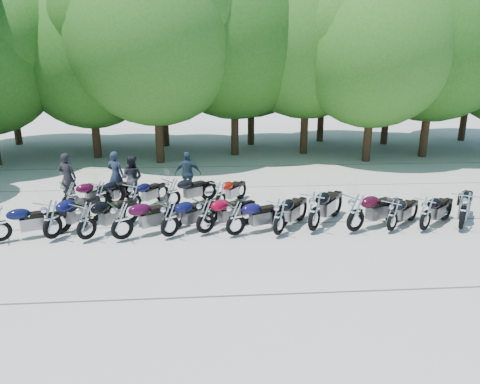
{
  "coord_description": "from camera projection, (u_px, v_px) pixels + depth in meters",
  "views": [
    {
      "loc": [
        -0.94,
        -11.49,
        4.9
      ],
      "look_at": [
        0.0,
        1.5,
        1.1
      ],
      "focal_mm": 32.0,
      "sensor_mm": 36.0,
      "label": 1
    }
  ],
  "objects": [
    {
      "name": "ground",
      "position": [
        244.0,
        243.0,
        12.43
      ],
      "size": [
        90.0,
        90.0,
        0.0
      ],
      "primitive_type": "plane",
      "color": "#A8A297",
      "rests_on": "ground"
    },
    {
      "name": "tree_2",
      "position": [
        89.0,
        59.0,
        22.74
      ],
      "size": [
        7.31,
        7.31,
        8.97
      ],
      "color": "#3A2614",
      "rests_on": "ground"
    },
    {
      "name": "tree_3",
      "position": [
        154.0,
        38.0,
        21.18
      ],
      "size": [
        8.7,
        8.7,
        10.67
      ],
      "color": "#3A2614",
      "rests_on": "ground"
    },
    {
      "name": "tree_4",
      "position": [
        234.0,
        34.0,
        23.15
      ],
      "size": [
        9.13,
        9.13,
        11.2
      ],
      "color": "#3A2614",
      "rests_on": "ground"
    },
    {
      "name": "tree_5",
      "position": [
        308.0,
        36.0,
        23.56
      ],
      "size": [
        9.04,
        9.04,
        11.1
      ],
      "color": "#3A2614",
      "rests_on": "ground"
    },
    {
      "name": "tree_6",
      "position": [
        375.0,
        49.0,
        21.69
      ],
      "size": [
        8.0,
        8.0,
        9.82
      ],
      "color": "#3A2614",
      "rests_on": "ground"
    },
    {
      "name": "tree_7",
      "position": [
        436.0,
        38.0,
        22.7
      ],
      "size": [
        8.79,
        8.79,
        10.79
      ],
      "color": "#3A2614",
      "rests_on": "ground"
    },
    {
      "name": "tree_9",
      "position": [
        7.0,
        57.0,
        26.8
      ],
      "size": [
        7.59,
        7.59,
        9.32
      ],
      "color": "#3A2614",
      "rests_on": "ground"
    },
    {
      "name": "tree_10",
      "position": [
        89.0,
        55.0,
        26.53
      ],
      "size": [
        7.78,
        7.78,
        9.55
      ],
      "color": "#3A2614",
      "rests_on": "ground"
    },
    {
      "name": "tree_11",
      "position": [
        162.0,
        57.0,
        26.37
      ],
      "size": [
        7.56,
        7.56,
        9.28
      ],
      "color": "#3A2614",
      "rests_on": "ground"
    },
    {
      "name": "tree_12",
      "position": [
        251.0,
        54.0,
        26.72
      ],
      "size": [
        7.88,
        7.88,
        9.67
      ],
      "color": "#3A2614",
      "rests_on": "ground"
    },
    {
      "name": "tree_13",
      "position": [
        324.0,
        49.0,
        27.94
      ],
      "size": [
        8.31,
        8.31,
        10.2
      ],
      "color": "#3A2614",
      "rests_on": "ground"
    },
    {
      "name": "tree_14",
      "position": [
        392.0,
        52.0,
        26.95
      ],
      "size": [
        8.02,
        8.02,
        9.84
      ],
      "color": "#3A2614",
      "rests_on": "ground"
    },
    {
      "name": "tree_15",
      "position": [
        476.0,
        34.0,
        27.91
      ],
      "size": [
        9.67,
        9.67,
        11.86
      ],
      "color": "#3A2614",
      "rests_on": "ground"
    },
    {
      "name": "motorcycle_1",
      "position": [
        52.0,
        218.0,
        12.4
      ],
      "size": [
        1.74,
        2.51,
        1.37
      ],
      "primitive_type": null,
      "rotation": [
        0.0,
        0.0,
        2.68
      ],
      "color": "#0D0E3C",
      "rests_on": "ground"
    },
    {
      "name": "motorcycle_2",
      "position": [
        86.0,
        220.0,
        12.35
      ],
      "size": [
        1.96,
        2.36,
        1.34
      ],
      "primitive_type": null,
      "rotation": [
        0.0,
        0.0,
        2.52
      ],
      "color": "black",
      "rests_on": "ground"
    },
    {
      "name": "motorcycle_3",
      "position": [
        122.0,
        220.0,
        12.34
      ],
      "size": [
        2.38,
        1.85,
        1.33
      ],
      "primitive_type": null,
      "rotation": [
        0.0,
        0.0,
        2.13
      ],
      "color": "#370722",
      "rests_on": "ground"
    },
    {
      "name": "motorcycle_4",
      "position": [
        170.0,
        218.0,
        12.56
      ],
      "size": [
        2.15,
        2.05,
        1.29
      ],
      "primitive_type": null,
      "rotation": [
        0.0,
        0.0,
        2.31
      ],
      "color": "black",
      "rests_on": "ground"
    },
    {
      "name": "motorcycle_5",
      "position": [
        205.0,
        215.0,
        12.81
      ],
      "size": [
        2.29,
        1.88,
        1.3
      ],
      "primitive_type": null,
      "rotation": [
        0.0,
        0.0,
        2.17
      ],
      "color": "maroon",
      "rests_on": "ground"
    },
    {
      "name": "motorcycle_6",
      "position": [
        235.0,
        218.0,
        12.66
      ],
      "size": [
        2.3,
        1.52,
        1.25
      ],
      "primitive_type": null,
      "rotation": [
        0.0,
        0.0,
        1.99
      ],
      "color": "#100E3E",
      "rests_on": "ground"
    },
    {
      "name": "motorcycle_7",
      "position": [
        279.0,
        216.0,
        12.7
      ],
      "size": [
        1.89,
        2.3,
        1.31
      ],
      "primitive_type": null,
      "rotation": [
        0.0,
        0.0,
        2.54
      ],
      "color": "black",
      "rests_on": "ground"
    },
    {
      "name": "motorcycle_8",
      "position": [
        315.0,
        210.0,
        12.99
      ],
      "size": [
        2.16,
        2.52,
        1.45
      ],
      "primitive_type": null,
      "rotation": [
        0.0,
        0.0,
        2.5
      ],
      "color": "black",
      "rests_on": "ground"
    },
    {
      "name": "motorcycle_9",
      "position": [
        356.0,
        212.0,
        12.94
      ],
      "size": [
        2.53,
        1.83,
        1.4
      ],
      "primitive_type": null,
      "rotation": [
        0.0,
        0.0,
        2.06
      ],
      "color": "black",
      "rests_on": "ground"
    },
    {
      "name": "motorcycle_10",
      "position": [
        393.0,
        214.0,
        13.04
      ],
      "size": [
        1.96,
        1.87,
        1.18
      ],
      "primitive_type": null,
      "rotation": [
        0.0,
        0.0,
        2.31
      ],
      "color": "black",
      "rests_on": "ground"
    },
    {
      "name": "motorcycle_11",
      "position": [
        426.0,
        213.0,
        13.07
      ],
      "size": [
        2.13,
        1.93,
        1.25
      ],
      "primitive_type": null,
      "rotation": [
        0.0,
        0.0,
        2.26
      ],
      "color": "black",
      "rests_on": "ground"
    },
    {
      "name": "motorcycle_12",
      "position": [
        464.0,
        209.0,
        13.14
      ],
      "size": [
        2.05,
        2.49,
        1.41
      ],
      "primitive_type": null,
      "rotation": [
        0.0,
        0.0,
        2.53
      ],
      "color": "black",
      "rests_on": "ground"
    },
    {
      "name": "motorcycle_13",
      "position": [
        70.0,
        196.0,
        14.8
      ],
      "size": [
        2.26,
        1.7,
        1.25
      ],
      "primitive_type": null,
      "rotation": [
        0.0,
        0.0,
        2.1
      ],
      "color": "#3B081F",
      "rests_on": "ground"
    },
    {
      "name": "motorcycle_14",
      "position": [
        100.0,
        194.0,
        15.14
      ],
      "size": [
        1.68,
        2.05,
        1.16
      ],
      "primitive_type": null,
      "rotation": [
        0.0,
        0.0,
        2.54
      ],
      "color": "black",
      "rests_on": "ground"
    },
    {
      "name": "motorcycle_15",
      "position": [
        134.0,
        196.0,
        14.93
      ],
      "size": [
        1.66,
        2.08,
        1.17
      ],
      "primitive_type": null,
      "rotation": [
        0.0,
        0.0,
        2.56
      ],
      "color": "black",
      "rests_on": "ground"
    },
    {
      "name": "motorcycle_16",
      "position": [
        173.0,
        192.0,
        15.27
      ],
      "size": [
        2.19,
        1.85,
        1.25
      ],
      "primitive_type": null,
      "rotation": [
        0.0,
        0.0,
        2.2
      ],
      "color": "black",
      "rests_on": "ground"
    },
    {
      "name": "motorcycle_17",
      "position": [
        220.0,
        194.0,
        15.17
      ],
      "size": [
        1.67,
        2.08,
        1.17
      ],
      "primitive_type": null,
      "rotation": [
        0.0,
        0.0,
        2.56
      ],
      "color": "#8B0F05",
      "rests_on": "ground"
    },
    {
      "name": "rider_0",
      "position": [
        68.0,
        177.0,
        16.07
      ],
      "size": [
        0.77,
        0.61,
        1.87
      ],
      "primitive_type": "imported",
      "rotation": [
        0.0,
        0.0,
        2.88
      ],
      "color": "black",
      "rests_on": "ground"
    },
    {
      "name": "rider_1",
      "position": [
        132.0,
        178.0,
        16.17
      ],
      "size": [
        0.99,
        0.86,
        1.76
      ],
      "primitive_type": "imported",
      "rotation": [
        0.0,
        0.0,
        2.89
      ],
      "color": "black",
      "rests_on": "ground"
    },
    {
      "name": "rider_2",
      "position": [
        188.0,
        174.0,
        16.84
      ],
      "size": [
        1.05,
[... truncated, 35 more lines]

